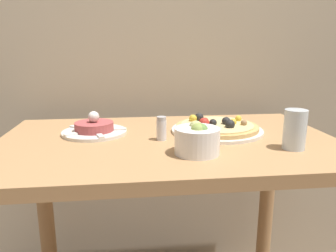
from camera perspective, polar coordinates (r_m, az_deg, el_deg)
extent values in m
cube|color=#AD7F51|center=(1.01, 0.02, -3.15)|extent=(1.03, 0.64, 0.03)
cylinder|color=#AD7F51|center=(1.44, -20.43, -15.21)|extent=(0.06, 0.06, 0.73)
cylinder|color=#AD7F51|center=(1.51, 16.72, -13.45)|extent=(0.06, 0.06, 0.73)
cylinder|color=silver|center=(1.09, 8.51, -0.74)|extent=(0.30, 0.30, 0.01)
cylinder|color=tan|center=(1.09, 8.53, -0.17)|extent=(0.27, 0.27, 0.01)
cylinder|color=#E0C684|center=(1.09, 8.55, 0.25)|extent=(0.24, 0.24, 0.00)
sphere|color=#997047|center=(1.09, 13.06, 0.52)|extent=(0.02, 0.02, 0.02)
sphere|color=#B22D23|center=(1.05, 6.28, 0.51)|extent=(0.03, 0.03, 0.03)
sphere|color=gold|center=(1.12, 4.37, 1.31)|extent=(0.03, 0.03, 0.03)
sphere|color=gold|center=(1.10, 11.29, 0.71)|extent=(0.02, 0.02, 0.02)
sphere|color=black|center=(1.05, 10.74, 0.27)|extent=(0.03, 0.03, 0.03)
sphere|color=black|center=(1.07, 7.84, 0.57)|extent=(0.02, 0.02, 0.02)
sphere|color=black|center=(1.09, 10.09, 0.81)|extent=(0.03, 0.03, 0.03)
sphere|color=#B22D23|center=(1.09, 6.46, 0.83)|extent=(0.02, 0.02, 0.02)
sphere|color=black|center=(1.14, 5.43, 1.50)|extent=(0.03, 0.03, 0.03)
sphere|color=gold|center=(1.15, 12.15, 1.26)|extent=(0.02, 0.02, 0.02)
cylinder|color=silver|center=(1.09, -12.68, -1.06)|extent=(0.21, 0.21, 0.01)
cylinder|color=#A84747|center=(1.08, -12.73, -0.08)|extent=(0.12, 0.12, 0.03)
sphere|color=silver|center=(1.07, -12.82, 1.58)|extent=(0.04, 0.04, 0.04)
cube|color=white|center=(1.08, -8.32, -0.52)|extent=(0.04, 0.02, 0.01)
cube|color=white|center=(1.16, -11.07, 0.35)|extent=(0.03, 0.04, 0.01)
cube|color=white|center=(1.14, -15.82, -0.13)|extent=(0.04, 0.04, 0.01)
cube|color=white|center=(1.05, -16.61, -1.40)|extent=(0.04, 0.04, 0.01)
cube|color=white|center=(1.01, -11.68, -1.72)|extent=(0.03, 0.04, 0.01)
cylinder|color=white|center=(0.86, 5.09, -2.60)|extent=(0.12, 0.12, 0.07)
sphere|color=#B7BC70|center=(0.88, 4.85, -0.24)|extent=(0.04, 0.04, 0.04)
sphere|color=#668E42|center=(0.86, 5.34, -0.64)|extent=(0.03, 0.03, 0.03)
sphere|color=#668E42|center=(0.85, 5.78, -0.78)|extent=(0.04, 0.04, 0.04)
sphere|color=#8EA34C|center=(0.84, 5.23, -0.80)|extent=(0.04, 0.04, 0.04)
cylinder|color=silver|center=(0.96, 21.22, -0.57)|extent=(0.06, 0.06, 0.11)
cylinder|color=silver|center=(0.98, -1.14, -0.75)|extent=(0.03, 0.03, 0.06)
cylinder|color=#B2B2B7|center=(0.97, -1.15, 1.30)|extent=(0.03, 0.03, 0.01)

